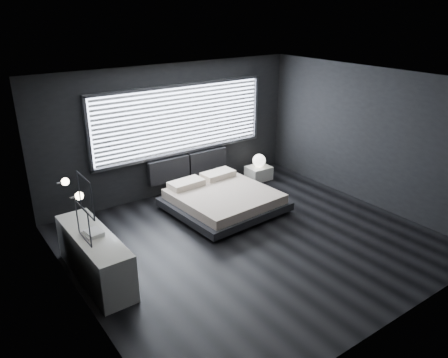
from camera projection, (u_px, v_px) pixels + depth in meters
room at (254, 167)px, 7.25m from camera, size 6.04×6.00×2.80m
window at (182, 120)px, 9.31m from camera, size 4.14×0.09×1.52m
headboard at (188, 165)px, 9.72m from camera, size 1.96×0.16×0.52m
sconce_near at (79, 196)px, 5.66m from camera, size 0.18×0.11×0.11m
sconce_far at (65, 182)px, 6.11m from camera, size 0.18×0.11×0.11m
wall_art_upper at (85, 195)px, 5.06m from camera, size 0.01×0.48×0.48m
wall_art_lower at (83, 223)px, 5.43m from camera, size 0.01×0.48×0.48m
bed at (223, 199)px, 8.83m from camera, size 2.16×2.07×0.53m
nightstand at (259, 173)px, 10.42m from camera, size 0.56×0.47×0.31m
orb_lamp at (259, 160)px, 10.32m from camera, size 0.31×0.31×0.31m
dresser at (95, 256)px, 6.58m from camera, size 0.57×1.89×0.75m
book_stack at (93, 233)px, 6.42m from camera, size 0.26×0.34×0.07m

